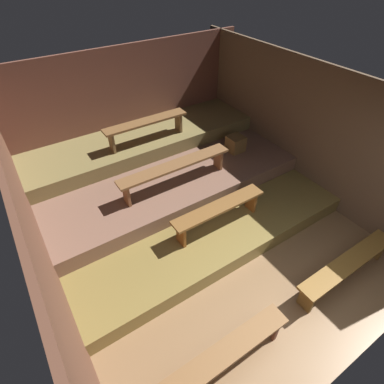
{
  "coord_description": "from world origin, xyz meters",
  "views": [
    {
      "loc": [
        -2.26,
        -0.58,
        4.12
      ],
      "look_at": [
        0.0,
        2.86,
        0.64
      ],
      "focal_mm": 28.54,
      "sensor_mm": 36.0,
      "label": 1
    }
  ],
  "objects": [
    {
      "name": "wall_back",
      "position": [
        0.0,
        5.46,
        1.25
      ],
      "size": [
        5.73,
        0.06,
        2.51
      ],
      "primitive_type": "cube",
      "color": "brown",
      "rests_on": "ground"
    },
    {
      "name": "wall_right",
      "position": [
        2.49,
        2.72,
        1.25
      ],
      "size": [
        0.06,
        6.23,
        2.51
      ],
      "primitive_type": "cube",
      "color": "brown",
      "rests_on": "ground"
    },
    {
      "name": "ground",
      "position": [
        0.0,
        2.72,
        -0.04
      ],
      "size": [
        5.73,
        6.23,
        0.08
      ],
      "primitive_type": "cube",
      "color": "brown"
    },
    {
      "name": "bench_floor_right",
      "position": [
        1.19,
        0.46,
        0.36
      ],
      "size": [
        1.94,
        0.28,
        0.45
      ],
      "color": "brown",
      "rests_on": "ground"
    },
    {
      "name": "bench_floor_left",
      "position": [
        -1.19,
        0.46,
        0.36
      ],
      "size": [
        1.94,
        0.28,
        0.45
      ],
      "color": "brown",
      "rests_on": "ground"
    },
    {
      "name": "bench_middle_center",
      "position": [
        -0.08,
        3.28,
        0.95
      ],
      "size": [
        2.17,
        0.28,
        0.45
      ],
      "color": "brown",
      "rests_on": "platform_middle"
    },
    {
      "name": "platform_lower",
      "position": [
        0.0,
        3.46,
        0.15
      ],
      "size": [
        4.93,
        3.95,
        0.29
      ],
      "primitive_type": "cube",
      "color": "olive",
      "rests_on": "ground"
    },
    {
      "name": "wall_left",
      "position": [
        -2.49,
        2.72,
        1.25
      ],
      "size": [
        0.06,
        6.23,
        2.51
      ],
      "primitive_type": "cube",
      "color": "brown",
      "rests_on": "ground"
    },
    {
      "name": "platform_upper",
      "position": [
        0.0,
        4.78,
        0.73
      ],
      "size": [
        4.93,
        1.31,
        0.29
      ],
      "primitive_type": "cube",
      "color": "olive",
      "rests_on": "platform_middle"
    },
    {
      "name": "bench_upper_center",
      "position": [
        -0.01,
        4.52,
        1.24
      ],
      "size": [
        1.74,
        0.28,
        0.45
      ],
      "color": "brown",
      "rests_on": "platform_upper"
    },
    {
      "name": "wooden_crate_middle",
      "position": [
        1.57,
        3.58,
        0.75
      ],
      "size": [
        0.33,
        0.33,
        0.33
      ],
      "primitive_type": "cube",
      "color": "brown",
      "rests_on": "platform_middle"
    },
    {
      "name": "bench_lower_center",
      "position": [
        0.11,
        2.23,
        0.65
      ],
      "size": [
        1.71,
        0.28,
        0.45
      ],
      "color": "brown",
      "rests_on": "platform_lower"
    },
    {
      "name": "platform_middle",
      "position": [
        0.0,
        4.04,
        0.44
      ],
      "size": [
        4.93,
        2.79,
        0.29
      ],
      "primitive_type": "cube",
      "color": "brown",
      "rests_on": "platform_lower"
    }
  ]
}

